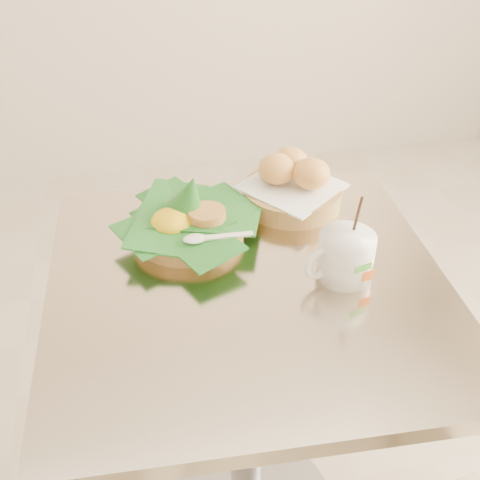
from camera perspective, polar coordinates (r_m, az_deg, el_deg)
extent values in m
cylinder|color=gray|center=(1.33, 0.64, -16.47)|extent=(0.07, 0.07, 0.69)
cube|color=beige|center=(1.07, 0.76, -4.42)|extent=(0.73, 0.73, 0.03)
cylinder|color=#A38445|center=(1.17, -4.96, 1.26)|extent=(0.22, 0.22, 0.04)
cone|color=#1A5C1A|center=(1.15, -4.89, 4.21)|extent=(0.13, 0.13, 0.11)
ellipsoid|color=yellow|center=(1.15, -6.46, 1.74)|extent=(0.08, 0.08, 0.05)
cylinder|color=#CC9347|center=(1.15, -3.15, 2.41)|extent=(0.07, 0.07, 0.02)
cylinder|color=#A38445|center=(1.27, 4.92, 4.26)|extent=(0.21, 0.21, 0.04)
cube|color=white|center=(1.26, 4.97, 5.10)|extent=(0.25, 0.25, 0.01)
ellipsoid|color=orange|center=(1.25, 3.53, 6.75)|extent=(0.08, 0.08, 0.06)
ellipsoid|color=orange|center=(1.24, 6.77, 6.27)|extent=(0.08, 0.08, 0.06)
ellipsoid|color=orange|center=(1.27, 4.76, 7.34)|extent=(0.08, 0.08, 0.06)
cylinder|color=white|center=(1.06, 10.02, -1.51)|extent=(0.10, 0.10, 0.09)
torus|color=white|center=(1.04, 7.52, -2.28)|extent=(0.06, 0.03, 0.06)
cylinder|color=#452613|center=(1.04, 10.23, 0.19)|extent=(0.09, 0.09, 0.01)
cylinder|color=black|center=(1.04, 10.93, 1.74)|extent=(0.02, 0.05, 0.13)
cube|color=green|center=(1.03, 11.67, -2.61)|extent=(0.03, 0.01, 0.01)
cube|color=orange|center=(1.05, 12.11, -3.32)|extent=(0.02, 0.01, 0.02)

